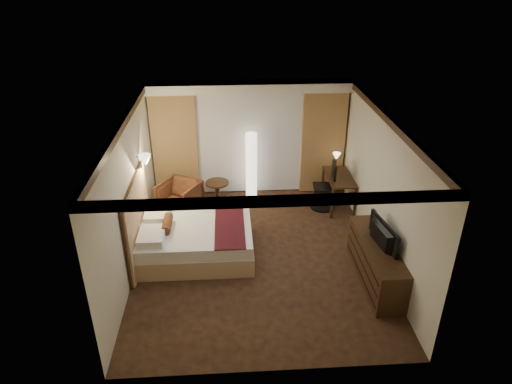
{
  "coord_description": "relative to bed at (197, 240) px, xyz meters",
  "views": [
    {
      "loc": [
        -0.49,
        -7.17,
        5.08
      ],
      "look_at": [
        0.0,
        0.4,
        1.15
      ],
      "focal_mm": 32.0,
      "sensor_mm": 36.0,
      "label": 1
    }
  ],
  "objects": [
    {
      "name": "desk",
      "position": [
        3.09,
        1.68,
        0.07
      ],
      "size": [
        0.55,
        1.14,
        0.75
      ],
      "primitive_type": null,
      "color": "black",
      "rests_on": "floor"
    },
    {
      "name": "left_wall",
      "position": [
        -1.11,
        -0.13,
        1.04
      ],
      "size": [
        0.02,
        5.5,
        2.7
      ],
      "primitive_type": "cube",
      "color": "beige",
      "rests_on": "floor"
    },
    {
      "name": "crown_molding",
      "position": [
        1.14,
        -0.13,
        2.33
      ],
      "size": [
        4.5,
        5.5,
        0.12
      ],
      "primitive_type": null,
      "color": "black",
      "rests_on": "ceiling"
    },
    {
      "name": "back_wall",
      "position": [
        1.14,
        2.62,
        1.04
      ],
      "size": [
        4.5,
        0.02,
        2.7
      ],
      "primitive_type": "cube",
      "color": "beige",
      "rests_on": "floor"
    },
    {
      "name": "ceiling",
      "position": [
        1.14,
        -0.13,
        2.39
      ],
      "size": [
        4.5,
        5.5,
        0.01
      ],
      "primitive_type": "cube",
      "color": "white",
      "rests_on": "back_wall"
    },
    {
      "name": "desk_lamp",
      "position": [
        3.09,
        2.1,
        0.61
      ],
      "size": [
        0.18,
        0.18,
        0.34
      ],
      "primitive_type": null,
      "color": "#FFD899",
      "rests_on": "desk"
    },
    {
      "name": "curtain_sheer",
      "position": [
        1.14,
        2.54,
        0.94
      ],
      "size": [
        2.48,
        0.04,
        2.45
      ],
      "primitive_type": "cube",
      "color": "silver",
      "rests_on": "back_wall"
    },
    {
      "name": "armchair",
      "position": [
        -0.45,
        1.62,
        0.1
      ],
      "size": [
        1.05,
        1.03,
        0.81
      ],
      "primitive_type": "imported",
      "rotation": [
        0.0,
        0.0,
        -0.51
      ],
      "color": "#4C2917",
      "rests_on": "floor"
    },
    {
      "name": "television",
      "position": [
        3.11,
        -1.0,
        0.72
      ],
      "size": [
        0.7,
        1.04,
        0.13
      ],
      "primitive_type": "imported",
      "rotation": [
        0.0,
        0.0,
        1.72
      ],
      "color": "black",
      "rests_on": "dresser"
    },
    {
      "name": "right_wall",
      "position": [
        3.39,
        -0.13,
        1.04
      ],
      "size": [
        0.02,
        5.5,
        2.7
      ],
      "primitive_type": "cube",
      "color": "beige",
      "rests_on": "floor"
    },
    {
      "name": "wall_sconce",
      "position": [
        -0.95,
        0.82,
        1.31
      ],
      "size": [
        0.24,
        0.24,
        0.24
      ],
      "primitive_type": null,
      "color": "white",
      "rests_on": "left_wall"
    },
    {
      "name": "floor",
      "position": [
        1.14,
        -0.13,
        -0.31
      ],
      "size": [
        4.5,
        5.5,
        0.01
      ],
      "primitive_type": "cube",
      "color": "black",
      "rests_on": "ground"
    },
    {
      "name": "bed",
      "position": [
        0.0,
        0.0,
        0.0
      ],
      "size": [
        2.1,
        1.64,
        0.61
      ],
      "primitive_type": null,
      "color": "white",
      "rests_on": "floor"
    },
    {
      "name": "headboard",
      "position": [
        -1.06,
        0.0,
        0.44
      ],
      "size": [
        0.12,
        1.94,
        1.5
      ],
      "primitive_type": null,
      "color": "tan",
      "rests_on": "floor"
    },
    {
      "name": "side_table",
      "position": [
        0.37,
        1.92,
        -0.02
      ],
      "size": [
        0.52,
        0.52,
        0.58
      ],
      "primitive_type": null,
      "color": "black",
      "rests_on": "floor"
    },
    {
      "name": "curtain_left_drape",
      "position": [
        -0.56,
        2.48,
        0.94
      ],
      "size": [
        1.0,
        0.14,
        2.45
      ],
      "primitive_type": "cube",
      "color": "#A07549",
      "rests_on": "back_wall"
    },
    {
      "name": "soffit",
      "position": [
        1.14,
        2.37,
        2.29
      ],
      "size": [
        4.5,
        0.5,
        0.2
      ],
      "primitive_type": "cube",
      "color": "white",
      "rests_on": "ceiling"
    },
    {
      "name": "office_chair",
      "position": [
        2.74,
        1.63,
        0.25
      ],
      "size": [
        0.58,
        0.58,
        1.1
      ],
      "primitive_type": null,
      "rotation": [
        0.0,
        0.0,
        -0.1
      ],
      "color": "black",
      "rests_on": "floor"
    },
    {
      "name": "dresser",
      "position": [
        3.14,
        -1.0,
        0.07
      ],
      "size": [
        0.5,
        1.93,
        0.75
      ],
      "primitive_type": null,
      "color": "black",
      "rests_on": "floor"
    },
    {
      "name": "curtain_right_drape",
      "position": [
        2.84,
        2.48,
        0.94
      ],
      "size": [
        1.0,
        0.14,
        2.45
      ],
      "primitive_type": "cube",
      "color": "#A07549",
      "rests_on": "back_wall"
    },
    {
      "name": "floor_lamp",
      "position": [
        1.16,
        2.22,
        0.5
      ],
      "size": [
        0.34,
        0.34,
        1.61
      ],
      "primitive_type": null,
      "color": "white",
      "rests_on": "floor"
    }
  ]
}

